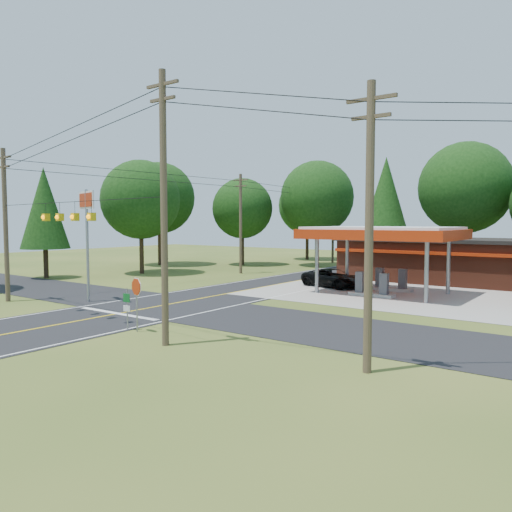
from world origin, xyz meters
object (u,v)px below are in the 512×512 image
Objects in this scene: suv_car at (333,278)px; big_stop_sign at (87,218)px; gas_canopy at (383,235)px; octagonal_stop_sign at (136,291)px.

suv_car is 0.72× the size of big_stop_sign.
gas_canopy is 20.56m from big_stop_sign.
suv_car is at bearing 59.28° from big_stop_sign.
big_stop_sign is at bearing 157.14° from octagonal_stop_sign.
suv_car is 20.03m from octagonal_stop_sign.
big_stop_sign is 2.79× the size of octagonal_stop_sign.
suv_car is at bearing 90.00° from octagonal_stop_sign.
gas_canopy is at bearing 76.69° from octagonal_stop_sign.
gas_canopy is 19.67m from octagonal_stop_sign.
big_stop_sign reaches higher than gas_canopy.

